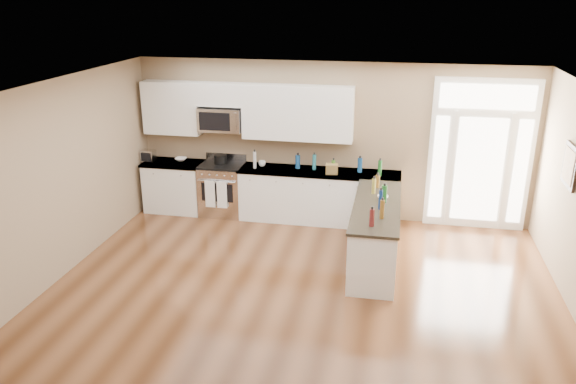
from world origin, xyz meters
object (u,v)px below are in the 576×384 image
(stockpot, at_px, (220,159))
(toaster_oven, at_px, (148,156))
(kitchen_range, at_px, (223,189))
(peninsula_cabinet, at_px, (375,235))

(stockpot, height_order, toaster_oven, toaster_oven)
(kitchen_range, relative_size, toaster_oven, 4.44)
(peninsula_cabinet, height_order, kitchen_range, kitchen_range)
(peninsula_cabinet, bearing_deg, toaster_oven, 161.48)
(peninsula_cabinet, xyz_separation_m, stockpot, (-2.90, 1.51, 0.61))
(kitchen_range, height_order, stockpot, stockpot)
(toaster_oven, bearing_deg, stockpot, 7.33)
(stockpot, relative_size, toaster_oven, 0.96)
(kitchen_range, height_order, toaster_oven, toaster_oven)
(peninsula_cabinet, distance_m, stockpot, 3.33)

